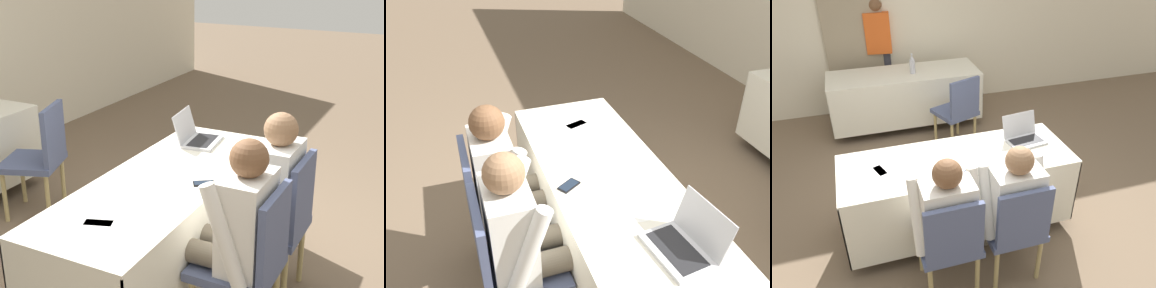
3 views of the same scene
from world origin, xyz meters
The scene contains 12 objects.
ground_plane centered at (0.00, 0.00, 0.00)m, with size 24.00×24.00×0.00m, color brown.
conference_table_near centered at (0.00, 0.00, 0.56)m, with size 1.96×0.71×0.75m.
laptop centered at (0.66, 0.10, 0.79)m, with size 0.36×0.32×0.22m.
cell_phone centered at (0.03, -0.25, 0.76)m, with size 0.13×0.14×0.01m.
paper_beside_laptop centered at (-0.55, -0.03, 0.75)m, with size 0.30×0.35×0.00m.
paper_centre_table centered at (-0.73, 0.06, 0.75)m, with size 0.30×0.35×0.00m.
paper_left_edge centered at (0.31, -0.06, 0.75)m, with size 0.24×0.32×0.00m.
chair_near_left centered at (-0.25, -0.66, 0.51)m, with size 0.44×0.44×0.92m.
chair_near_right centered at (0.25, -0.66, 0.51)m, with size 0.44×0.44×0.92m.
chair_far_spare centered at (0.43, 1.38, 0.51)m, with size 0.57×0.57×0.92m.
person_checkered_shirt centered at (-0.25, -0.56, 0.67)m, with size 0.50×0.52×1.18m.
person_white_shirt centered at (0.25, -0.56, 0.67)m, with size 0.50×0.52×1.18m.
Camera 1 is at (-2.56, -1.49, 2.04)m, focal length 50.00 mm.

